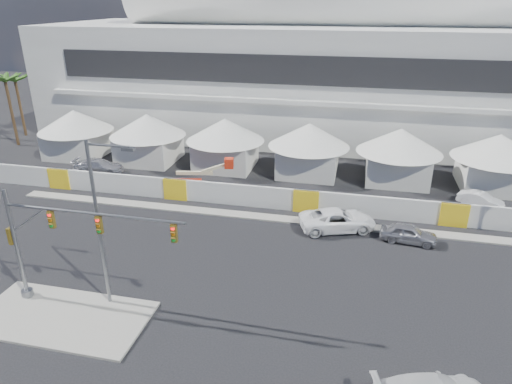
% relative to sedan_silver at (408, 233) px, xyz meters
% --- Properties ---
extents(ground, '(160.00, 160.00, 0.00)m').
position_rel_sedan_silver_xyz_m(ground, '(-14.25, -10.91, -0.71)').
color(ground, black).
rests_on(ground, ground).
extents(median_island, '(10.00, 5.00, 0.15)m').
position_rel_sedan_silver_xyz_m(median_island, '(-20.25, -13.91, -0.64)').
color(median_island, gray).
rests_on(median_island, ground).
extents(far_curb, '(80.00, 1.20, 0.12)m').
position_rel_sedan_silver_xyz_m(far_curb, '(5.75, 1.59, -0.65)').
color(far_curb, gray).
rests_on(far_curb, ground).
extents(stadium, '(80.00, 24.80, 21.98)m').
position_rel_sedan_silver_xyz_m(stadium, '(-5.54, 30.60, 8.74)').
color(stadium, silver).
rests_on(stadium, ground).
extents(tent_row, '(53.40, 8.40, 5.40)m').
position_rel_sedan_silver_xyz_m(tent_row, '(-13.75, 13.09, 2.44)').
color(tent_row, silver).
rests_on(tent_row, ground).
extents(hoarding_fence, '(70.00, 0.25, 2.00)m').
position_rel_sedan_silver_xyz_m(hoarding_fence, '(-8.25, 3.59, 0.29)').
color(hoarding_fence, silver).
rests_on(hoarding_fence, ground).
extents(palm_cluster, '(10.60, 10.60, 8.55)m').
position_rel_sedan_silver_xyz_m(palm_cluster, '(-47.71, 18.60, 6.17)').
color(palm_cluster, '#47331E').
rests_on(palm_cluster, ground).
extents(sedan_silver, '(2.08, 4.33, 1.43)m').
position_rel_sedan_silver_xyz_m(sedan_silver, '(0.00, 0.00, 0.00)').
color(sedan_silver, '#A6A5AA').
rests_on(sedan_silver, ground).
extents(pickup_curb, '(4.65, 6.64, 1.68)m').
position_rel_sedan_silver_xyz_m(pickup_curb, '(-5.38, 0.87, 0.13)').
color(pickup_curb, white).
rests_on(pickup_curb, ground).
extents(lot_car_a, '(2.95, 4.01, 1.26)m').
position_rel_sedan_silver_xyz_m(lot_car_a, '(6.77, 8.15, -0.08)').
color(lot_car_a, silver).
rests_on(lot_car_a, ground).
extents(lot_car_c, '(2.86, 5.45, 1.51)m').
position_rel_sedan_silver_xyz_m(lot_car_c, '(-30.88, 8.28, 0.04)').
color(lot_car_c, silver).
rests_on(lot_car_c, ground).
extents(traffic_mast, '(11.13, 0.69, 7.10)m').
position_rel_sedan_silver_xyz_m(traffic_mast, '(-21.09, -12.60, 3.48)').
color(traffic_mast, slate).
rests_on(traffic_mast, median_island).
extents(streetlight_median, '(2.82, 0.28, 10.18)m').
position_rel_sedan_silver_xyz_m(streetlight_median, '(-18.00, -11.96, 5.28)').
color(streetlight_median, gray).
rests_on(streetlight_median, median_island).
extents(boom_lift, '(6.68, 2.12, 3.31)m').
position_rel_sedan_silver_xyz_m(boom_lift, '(-19.65, 5.63, 0.18)').
color(boom_lift, red).
rests_on(boom_lift, ground).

